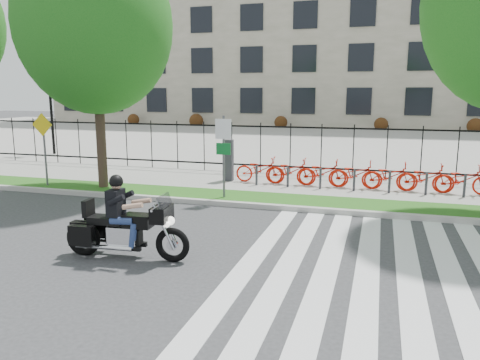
# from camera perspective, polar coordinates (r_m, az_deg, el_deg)

# --- Properties ---
(ground) EXTENTS (120.00, 120.00, 0.00)m
(ground) POSITION_cam_1_polar(r_m,az_deg,el_deg) (10.41, -10.31, -8.25)
(ground) COLOR #313134
(ground) RESTS_ON ground
(curb) EXTENTS (60.00, 0.20, 0.15)m
(curb) POSITION_cam_1_polar(r_m,az_deg,el_deg) (14.01, -2.70, -2.82)
(curb) COLOR #A7A49D
(curb) RESTS_ON ground
(grass_verge) EXTENTS (60.00, 1.50, 0.15)m
(grass_verge) POSITION_cam_1_polar(r_m,az_deg,el_deg) (14.79, -1.60, -2.08)
(grass_verge) COLOR #215615
(grass_verge) RESTS_ON ground
(sidewalk) EXTENTS (60.00, 3.50, 0.15)m
(sidewalk) POSITION_cam_1_polar(r_m,az_deg,el_deg) (17.13, 1.04, -0.30)
(sidewalk) COLOR gray
(sidewalk) RESTS_ON ground
(plaza) EXTENTS (80.00, 34.00, 0.10)m
(plaza) POSITION_cam_1_polar(r_m,az_deg,el_deg) (34.20, 9.09, 5.06)
(plaza) COLOR gray
(plaza) RESTS_ON ground
(crosswalk_stripes) EXTENTS (5.70, 8.00, 0.01)m
(crosswalk_stripes) POSITION_cam_1_polar(r_m,az_deg,el_deg) (9.35, 17.58, -10.77)
(crosswalk_stripes) COLOR silver
(crosswalk_stripes) RESTS_ON ground
(iron_fence) EXTENTS (30.00, 0.06, 2.00)m
(iron_fence) POSITION_cam_1_polar(r_m,az_deg,el_deg) (18.63, 2.51, 3.93)
(iron_fence) COLOR black
(iron_fence) RESTS_ON sidewalk
(office_building) EXTENTS (60.00, 21.90, 20.15)m
(office_building) POSITION_cam_1_polar(r_m,az_deg,el_deg) (54.24, 12.43, 17.50)
(office_building) COLOR gray
(office_building) RESTS_ON ground
(lamp_post_left) EXTENTS (1.06, 0.70, 4.25)m
(lamp_post_left) POSITION_cam_1_polar(r_m,az_deg,el_deg) (26.53, -22.15, 9.64)
(lamp_post_left) COLOR black
(lamp_post_left) RESTS_ON ground
(street_tree_1) EXTENTS (5.02, 5.02, 8.22)m
(street_tree_1) POSITION_cam_1_polar(r_m,az_deg,el_deg) (16.52, -17.30, 17.65)
(street_tree_1) COLOR #31231B
(street_tree_1) RESTS_ON grass_verge
(bike_share_station) EXTENTS (8.86, 0.85, 1.50)m
(bike_share_station) POSITION_cam_1_polar(r_m,az_deg,el_deg) (16.18, 13.59, 0.71)
(bike_share_station) COLOR #2D2D33
(bike_share_station) RESTS_ON sidewalk
(sign_pole_regulatory) EXTENTS (0.50, 0.09, 2.50)m
(sign_pole_regulatory) POSITION_cam_1_polar(r_m,az_deg,el_deg) (14.15, -2.02, 4.18)
(sign_pole_regulatory) COLOR #59595B
(sign_pole_regulatory) RESTS_ON grass_verge
(sign_pole_warning) EXTENTS (0.78, 0.09, 2.49)m
(sign_pole_warning) POSITION_cam_1_polar(r_m,az_deg,el_deg) (17.36, -22.81, 4.57)
(sign_pole_warning) COLOR #59595B
(sign_pole_warning) RESTS_ON grass_verge
(motorcycle_rider) EXTENTS (2.70, 0.82, 2.08)m
(motorcycle_rider) POSITION_cam_1_polar(r_m,az_deg,el_deg) (9.78, -13.83, -5.38)
(motorcycle_rider) COLOR black
(motorcycle_rider) RESTS_ON ground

